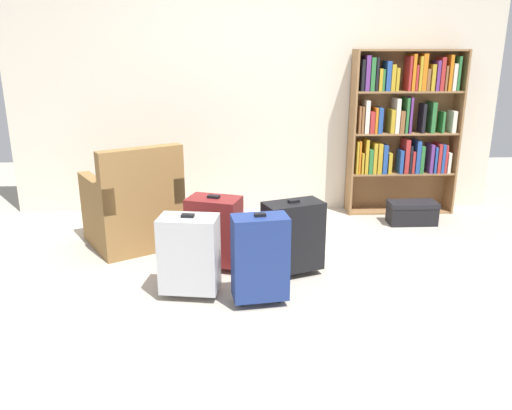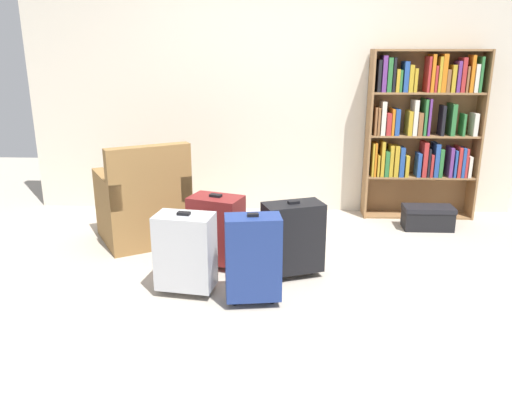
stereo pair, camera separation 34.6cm
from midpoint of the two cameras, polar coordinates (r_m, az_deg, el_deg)
ground_plane at (r=3.75m, az=3.81°, el=-9.10°), size 8.75×8.75×0.00m
back_wall at (r=5.29m, az=3.76°, el=13.25°), size 5.00×0.10×2.60m
bookshelf at (r=5.37m, az=19.82°, el=8.28°), size 1.09×0.26×1.65m
armchair at (r=4.57m, az=-10.39°, el=-0.18°), size 0.96×0.96×0.90m
mug at (r=4.62m, az=-3.00°, el=-3.24°), size 0.12×0.08×0.10m
storage_box at (r=5.17m, az=20.55°, el=-1.30°), size 0.47×0.23×0.22m
suitcase_silver at (r=3.54m, az=-5.15°, el=-5.24°), size 0.43×0.30×0.60m
suitcase_black at (r=3.81m, az=6.75°, el=-3.65°), size 0.49×0.36×0.59m
suitcase_dark_red at (r=3.97m, az=-1.97°, el=-2.72°), size 0.46×0.37×0.59m
suitcase_navy_blue at (r=3.37m, az=2.62°, el=-5.96°), size 0.39×0.25×0.64m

